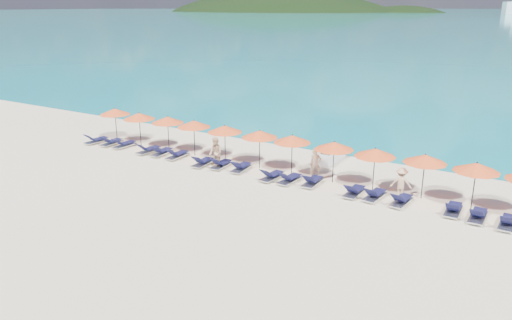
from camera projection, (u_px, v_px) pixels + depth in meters
The scene contains 36 objects.
ground at pixel (224, 199), 24.22m from camera, with size 1400.00×1400.00×0.00m, color beige.
headland_main at pixel (276, 43), 624.49m from camera, with size 374.00×242.00×126.50m.
headland_small at pixel (400, 45), 564.89m from camera, with size 162.00×126.00×85.50m.
jetski at pixel (330, 156), 29.87m from camera, with size 1.02×2.64×0.94m.
beachgoer_a at pixel (315, 164), 26.68m from camera, with size 0.63×0.41×1.73m, color tan.
beachgoer_b at pixel (216, 153), 28.62m from camera, with size 0.87×0.50×1.79m, color tan.
beachgoer_c at pixel (401, 183), 24.10m from camera, with size 1.02×0.47×1.58m, color tan.
umbrella_0 at pixel (115, 112), 34.18m from camera, with size 2.10×2.10×2.28m.
umbrella_1 at pixel (139, 116), 32.81m from camera, with size 2.10×2.10×2.28m.
umbrella_2 at pixel (168, 120), 31.76m from camera, with size 2.10×2.10×2.28m.
umbrella_3 at pixel (194, 124), 30.68m from camera, with size 2.10×2.10×2.28m.
umbrella_4 at pixel (225, 129), 29.45m from camera, with size 2.10×2.10×2.28m.
umbrella_5 at pixel (260, 134), 28.27m from camera, with size 2.10×2.10×2.28m.
umbrella_6 at pixel (292, 139), 27.25m from camera, with size 2.10×2.10×2.28m.
umbrella_7 at pixel (334, 146), 25.95m from camera, with size 2.10×2.10×2.28m.
umbrella_8 at pixel (375, 152), 24.76m from camera, with size 2.10×2.10×2.28m.
umbrella_9 at pixel (425, 159), 23.75m from camera, with size 2.10×2.10×2.28m.
umbrella_10 at pixel (477, 167), 22.52m from camera, with size 2.10×2.10×2.28m.
lounger_0 at pixel (96, 140), 33.85m from camera, with size 0.78×1.75×0.66m.
lounger_1 at pixel (111, 142), 33.39m from camera, with size 0.70×1.73×0.66m.
lounger_2 at pixel (124, 144), 32.85m from camera, with size 0.69×1.73×0.66m.
lounger_3 at pixel (148, 150), 31.61m from camera, with size 0.78×1.75×0.66m.
lounger_4 at pixel (162, 152), 31.18m from camera, with size 0.72×1.73×0.66m.
lounger_5 at pixel (177, 155), 30.56m from camera, with size 0.67×1.72×0.66m.
lounger_6 at pixel (203, 162), 29.13m from camera, with size 0.75×1.74×0.66m.
lounger_7 at pixel (221, 164), 28.78m from camera, with size 0.71×1.73×0.66m.
lounger_8 at pixel (241, 167), 28.22m from camera, with size 0.78×1.75×0.66m.
lounger_9 at pixel (272, 176), 26.82m from camera, with size 0.78×1.75×0.66m.
lounger_10 at pixel (289, 179), 26.36m from camera, with size 0.76×1.74×0.66m.
lounger_11 at pixel (312, 181), 25.99m from camera, with size 0.67×1.72×0.66m.
lounger_12 at pixel (354, 191), 24.61m from camera, with size 0.66×1.71×0.66m.
lounger_13 at pixel (375, 195), 24.15m from camera, with size 0.76×1.75×0.66m.
lounger_14 at pixel (401, 200), 23.48m from camera, with size 0.77×1.75×0.66m.
lounger_15 at pixel (453, 209), 22.46m from camera, with size 0.69×1.72×0.66m.
lounger_16 at pixel (478, 215), 21.81m from camera, with size 0.63×1.70×0.66m.
lounger_17 at pixel (508, 222), 21.12m from camera, with size 0.66×1.71×0.66m.
Camera 1 is at (13.14, -18.38, 9.06)m, focal length 35.00 mm.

